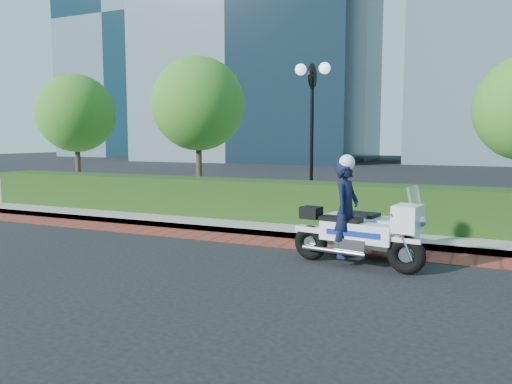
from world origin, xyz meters
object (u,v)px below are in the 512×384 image
at_px(lamppost, 312,114).
at_px(police_motorcycle, 359,225).
at_px(tree_a, 76,114).
at_px(tree_b, 198,104).

distance_m(lamppost, police_motorcycle, 5.73).
bearing_deg(tree_a, police_motorcycle, -25.62).
relative_size(lamppost, police_motorcycle, 1.72).
xyz_separation_m(lamppost, tree_a, (-10.00, 1.30, 0.26)).
bearing_deg(police_motorcycle, tree_a, 163.85).
distance_m(tree_a, tree_b, 5.50).
height_order(tree_b, police_motorcycle, tree_b).
relative_size(tree_b, police_motorcycle, 2.00).
height_order(lamppost, tree_a, tree_a).
bearing_deg(lamppost, police_motorcycle, -62.42).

